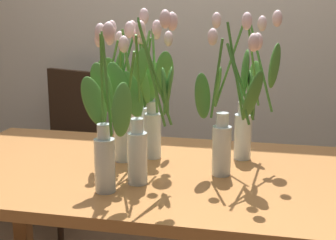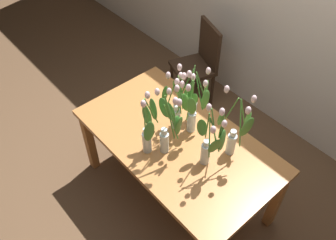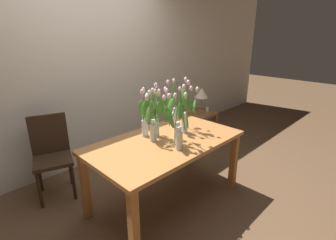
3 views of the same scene
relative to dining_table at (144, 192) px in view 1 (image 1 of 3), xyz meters
name	(u,v)px [view 1 (image 1 of 3)]	position (x,y,z in m)	size (l,w,h in m)	color
room_wall_rear	(204,0)	(0.00, 1.47, 0.70)	(9.00, 0.10, 2.70)	silver
dining_table	(144,192)	(0.00, 0.00, 0.00)	(1.60, 0.90, 0.74)	#B7753D
tulip_vase_0	(150,106)	(-0.01, 0.12, 0.31)	(0.22, 0.21, 0.55)	silver
tulip_vase_1	(142,117)	(0.03, -0.11, 0.32)	(0.28, 0.18, 0.59)	silver
tulip_vase_2	(143,99)	(-0.06, 0.22, 0.31)	(0.25, 0.27, 0.59)	silver
tulip_vase_3	(230,114)	(0.32, 0.00, 0.32)	(0.27, 0.19, 0.58)	silver
tulip_vase_4	(122,105)	(-0.10, 0.09, 0.31)	(0.22, 0.20, 0.54)	silver
tulip_vase_5	(245,106)	(0.36, 0.21, 0.31)	(0.28, 0.22, 0.58)	silver
tulip_vase_6	(105,130)	(-0.07, -0.23, 0.30)	(0.22, 0.22, 0.56)	silver
dining_chair	(64,138)	(-0.79, 1.04, -0.12)	(0.51, 0.51, 0.93)	#382619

